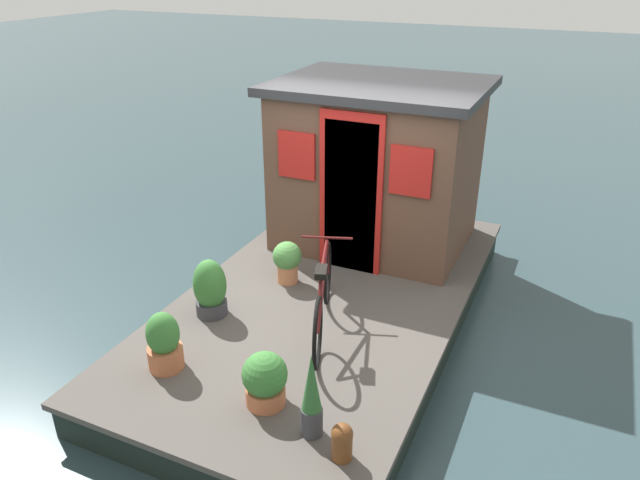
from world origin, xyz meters
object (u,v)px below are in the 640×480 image
at_px(potted_plant_geranium, 210,289).
at_px(mooring_bollard, 342,441).
at_px(houseboat_cabin, 377,164).
at_px(potted_plant_succulent, 265,379).
at_px(potted_plant_thyme, 164,343).
at_px(potted_plant_lavender, 312,397).
at_px(bicycle, 323,297).
at_px(potted_plant_rosemary, 287,260).

distance_m(potted_plant_geranium, mooring_bollard, 2.25).
xyz_separation_m(houseboat_cabin, potted_plant_succulent, (-3.23, -0.25, -0.75)).
relative_size(potted_plant_thyme, potted_plant_lavender, 0.76).
relative_size(bicycle, mooring_bollard, 5.47).
bearing_deg(potted_plant_lavender, bicycle, 20.92).
bearing_deg(bicycle, potted_plant_succulent, -179.30).
height_order(potted_plant_thyme, potted_plant_succulent, potted_plant_thyme).
xyz_separation_m(bicycle, potted_plant_lavender, (-1.28, -0.49, -0.02)).
xyz_separation_m(potted_plant_geranium, potted_plant_lavender, (-1.07, -1.61, 0.06)).
relative_size(potted_plant_geranium, mooring_bollard, 2.02).
bearing_deg(potted_plant_lavender, potted_plant_geranium, 56.22).
bearing_deg(potted_plant_rosemary, houseboat_cabin, -19.28).
bearing_deg(bicycle, potted_plant_thyme, 137.64).
xyz_separation_m(houseboat_cabin, bicycle, (-2.09, -0.24, -0.62)).
bearing_deg(potted_plant_succulent, mooring_bollard, -109.86).
xyz_separation_m(bicycle, potted_plant_thyme, (-1.09, 0.99, -0.11)).
height_order(bicycle, potted_plant_rosemary, bicycle).
bearing_deg(bicycle, potted_plant_geranium, 100.60).
distance_m(potted_plant_succulent, potted_plant_lavender, 0.51).
distance_m(houseboat_cabin, potted_plant_succulent, 3.32).
relative_size(bicycle, potted_plant_geranium, 2.71).
xyz_separation_m(potted_plant_geranium, potted_plant_thyme, (-0.88, -0.12, -0.03)).
xyz_separation_m(potted_plant_succulent, mooring_bollard, (-0.28, -0.77, -0.07)).
xyz_separation_m(bicycle, potted_plant_rosemary, (0.68, 0.73, -0.10)).
relative_size(houseboat_cabin, potted_plant_succulent, 5.08).
distance_m(houseboat_cabin, bicycle, 2.20).
height_order(potted_plant_thyme, mooring_bollard, potted_plant_thyme).
distance_m(houseboat_cabin, potted_plant_geranium, 2.56).
relative_size(potted_plant_rosemary, potted_plant_lavender, 0.66).
bearing_deg(bicycle, potted_plant_lavender, -159.08).
xyz_separation_m(potted_plant_geranium, mooring_bollard, (-1.20, -1.90, -0.12)).
bearing_deg(potted_plant_thyme, mooring_bollard, -100.27).
relative_size(potted_plant_thyme, potted_plant_succulent, 1.17).
bearing_deg(potted_plant_rosemary, mooring_bollard, -144.06).
height_order(potted_plant_rosemary, mooring_bollard, potted_plant_rosemary).
bearing_deg(potted_plant_thyme, potted_plant_lavender, -97.46).
xyz_separation_m(houseboat_cabin, potted_plant_rosemary, (-1.41, 0.49, -0.73)).
bearing_deg(potted_plant_succulent, potted_plant_rosemary, 22.33).
distance_m(potted_plant_rosemary, potted_plant_lavender, 2.32).
height_order(potted_plant_geranium, potted_plant_lavender, potted_plant_lavender).
height_order(potted_plant_geranium, potted_plant_thyme, potted_plant_geranium).
bearing_deg(bicycle, houseboat_cabin, 6.48).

